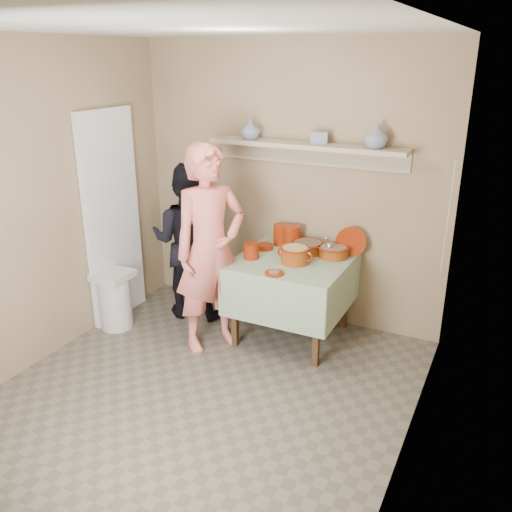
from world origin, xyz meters
The scene contains 22 objects.
ground centered at (0.00, 0.00, 0.00)m, with size 3.50×3.50×0.00m, color #605A4C.
tile_panel centered at (-1.46, 0.95, 1.00)m, with size 0.06×0.70×2.00m, color silver.
plate_stack_a centered at (0.00, 1.59, 0.86)m, with size 0.15×0.15×0.20m, color maroon.
plate_stack_b centered at (0.11, 1.59, 0.86)m, with size 0.16×0.16×0.20m, color maroon.
bowl_stack centered at (-0.09, 1.14, 0.83)m, with size 0.14×0.14×0.14m, color maroon.
empty_bowl centered at (-0.08, 1.41, 0.78)m, with size 0.15×0.15×0.05m, color maroon.
propped_lid centered at (0.67, 1.61, 0.88)m, with size 0.27×0.27×0.02m, color maroon.
vase_right centered at (0.82, 1.62, 1.82)m, with size 0.20×0.20×0.20m, color navy.
vase_left centered at (-0.33, 1.60, 1.81)m, with size 0.17×0.17×0.18m, color navy.
ceramic_box centered at (0.32, 1.64, 1.77)m, with size 0.14×0.10×0.10m, color navy.
person_cook centered at (-0.32, 0.84, 0.90)m, with size 0.65×0.43×1.79m, color #E36E62.
person_helper centered at (-0.85, 1.29, 0.76)m, with size 0.74×0.57×1.52m, color black.
room_shell centered at (0.00, 0.00, 1.61)m, with size 3.04×3.54×2.62m.
serving_table centered at (0.25, 1.28, 0.64)m, with size 0.97×0.97×0.76m.
cazuela_meat_a centered at (0.30, 1.49, 0.82)m, with size 0.30×0.30×0.10m.
cazuela_meat_b centered at (0.55, 1.48, 0.82)m, with size 0.28×0.28×0.10m.
ladle centered at (0.52, 1.45, 0.87)m, with size 0.08×0.26×0.19m.
cazuela_rice centered at (0.30, 1.20, 0.85)m, with size 0.33×0.25×0.14m.
front_plate centered at (0.25, 0.89, 0.77)m, with size 0.16×0.16×0.03m.
wall_shelf centered at (0.20, 1.65, 1.67)m, with size 1.80×0.25×0.21m.
trash_bin centered at (-1.31, 0.71, 0.28)m, with size 0.32×0.32×0.56m.
electrical_cord centered at (1.47, 1.48, 1.25)m, with size 0.01×0.05×0.90m.
Camera 1 is at (1.93, -2.84, 2.45)m, focal length 38.00 mm.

